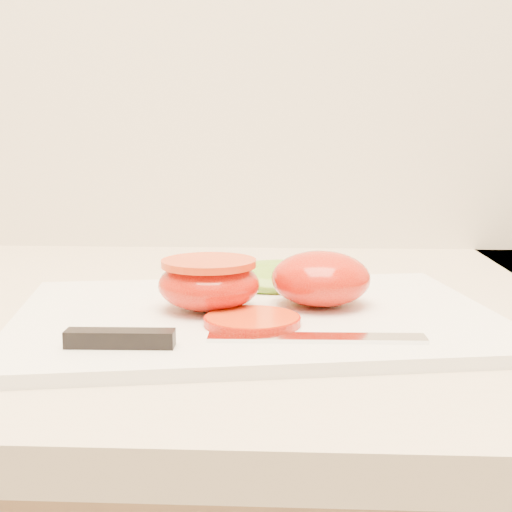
{
  "coord_description": "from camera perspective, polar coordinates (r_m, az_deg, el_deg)",
  "views": [
    {
      "loc": [
        -0.08,
        1.02,
        1.09
      ],
      "look_at": [
        -0.11,
        1.61,
        0.99
      ],
      "focal_mm": 50.0,
      "sensor_mm": 36.0,
      "label": 1
    }
  ],
  "objects": [
    {
      "name": "cutting_board",
      "position": [
        0.6,
        -0.05,
        -4.86
      ],
      "size": [
        0.44,
        0.35,
        0.01
      ],
      "primitive_type": "cube",
      "rotation": [
        0.0,
        0.0,
        0.17
      ],
      "color": "white",
      "rests_on": "counter"
    },
    {
      "name": "knife",
      "position": [
        0.51,
        -4.6,
        -6.57
      ],
      "size": [
        0.25,
        0.04,
        0.01
      ],
      "rotation": [
        0.0,
        0.0,
        0.02
      ],
      "color": "silver",
      "rests_on": "cutting_board"
    },
    {
      "name": "lettuce_leaf_0",
      "position": [
        0.69,
        1.8,
        -1.68
      ],
      "size": [
        0.11,
        0.1,
        0.02
      ],
      "primitive_type": "ellipsoid",
      "rotation": [
        0.0,
        0.0,
        0.31
      ],
      "color": "#79BE32",
      "rests_on": "cutting_board"
    },
    {
      "name": "tomato_half_cut",
      "position": [
        0.6,
        -3.78,
        -2.11
      ],
      "size": [
        0.09,
        0.09,
        0.04
      ],
      "color": "red",
      "rests_on": "cutting_board"
    },
    {
      "name": "tomato_slice_0",
      "position": [
        0.56,
        -0.3,
        -5.17
      ],
      "size": [
        0.07,
        0.07,
        0.01
      ],
      "primitive_type": "cylinder",
      "color": "red",
      "rests_on": "cutting_board"
    },
    {
      "name": "tomato_half_dome",
      "position": [
        0.62,
        5.2,
        -1.8
      ],
      "size": [
        0.09,
        0.09,
        0.05
      ],
      "primitive_type": "ellipsoid",
      "color": "red",
      "rests_on": "cutting_board"
    }
  ]
}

